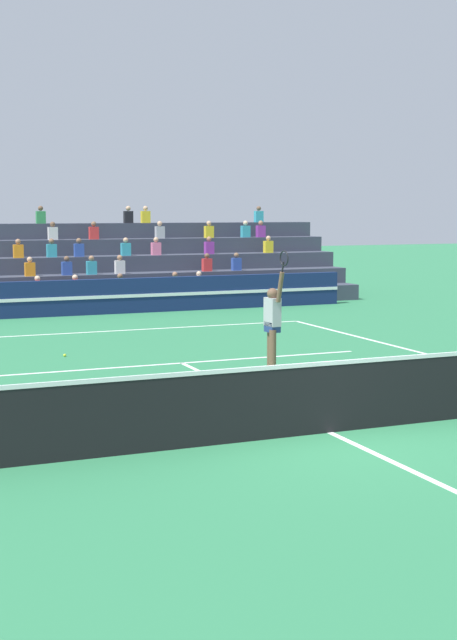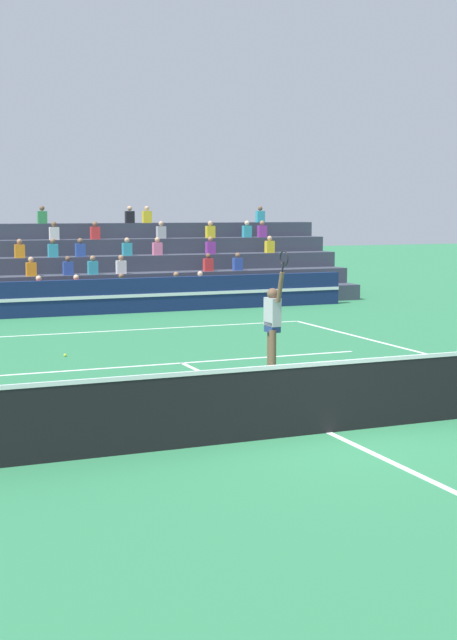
{
  "view_description": "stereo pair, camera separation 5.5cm",
  "coord_description": "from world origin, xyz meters",
  "views": [
    {
      "loc": [
        -6.25,
        -11.15,
        3.23
      ],
      "look_at": [
        0.37,
        4.74,
        1.1
      ],
      "focal_mm": 50.0,
      "sensor_mm": 36.0,
      "label": 1
    },
    {
      "loc": [
        -6.2,
        -11.18,
        3.23
      ],
      "look_at": [
        0.37,
        4.74,
        1.1
      ],
      "focal_mm": 50.0,
      "sensor_mm": 36.0,
      "label": 2
    }
  ],
  "objects": [
    {
      "name": "ground_plane",
      "position": [
        0.0,
        0.0,
        0.0
      ],
      "size": [
        120.0,
        120.0,
        0.0
      ],
      "primitive_type": "plane",
      "color": "#2D7A4C"
    },
    {
      "name": "court_lines",
      "position": [
        0.0,
        0.0,
        0.0
      ],
      "size": [
        11.1,
        23.9,
        0.01
      ],
      "color": "white",
      "rests_on": "ground"
    },
    {
      "name": "tennis_net",
      "position": [
        0.0,
        0.0,
        0.54
      ],
      "size": [
        12.0,
        0.1,
        1.1
      ],
      "color": "black",
      "rests_on": "ground"
    },
    {
      "name": "sponsor_banner_wall",
      "position": [
        0.0,
        15.8,
        0.55
      ],
      "size": [
        18.0,
        0.26,
        1.1
      ],
      "color": "navy",
      "rests_on": "ground"
    },
    {
      "name": "bleacher_stand",
      "position": [
        -0.01,
        19.6,
        1.02
      ],
      "size": [
        20.84,
        4.75,
        3.38
      ],
      "color": "#383D4C",
      "rests_on": "ground"
    },
    {
      "name": "tennis_player",
      "position": [
        1.23,
        4.54,
        0.99
      ],
      "size": [
        0.33,
        0.9,
        2.5
      ],
      "color": "brown",
      "rests_on": "ground"
    },
    {
      "name": "tennis_ball",
      "position": [
        -2.12,
        8.21,
        0.03
      ],
      "size": [
        0.07,
        0.07,
        0.07
      ],
      "primitive_type": "sphere",
      "color": "#C6DB33",
      "rests_on": "ground"
    }
  ]
}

